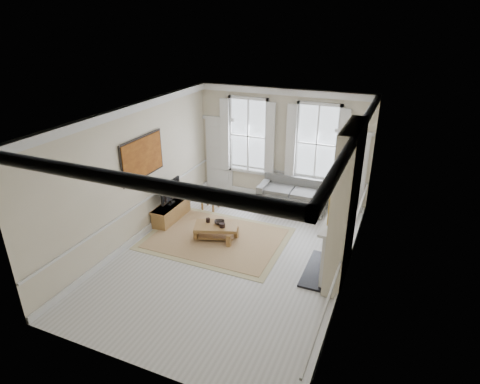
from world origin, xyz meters
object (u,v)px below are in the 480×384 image
at_px(coffee_table, 216,228).
at_px(tv_stand, 171,212).
at_px(side_table, 210,196).
at_px(sofa, 293,196).

height_order(coffee_table, tv_stand, tv_stand).
bearing_deg(side_table, tv_stand, -123.49).
relative_size(coffee_table, tv_stand, 0.90).
bearing_deg(sofa, tv_stand, -144.53).
distance_m(side_table, tv_stand, 1.26).
relative_size(sofa, coffee_table, 1.59).
bearing_deg(tv_stand, coffee_table, -15.95).
distance_m(sofa, tv_stand, 3.56).
bearing_deg(coffee_table, tv_stand, 144.26).
bearing_deg(coffee_table, side_table, 101.78).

